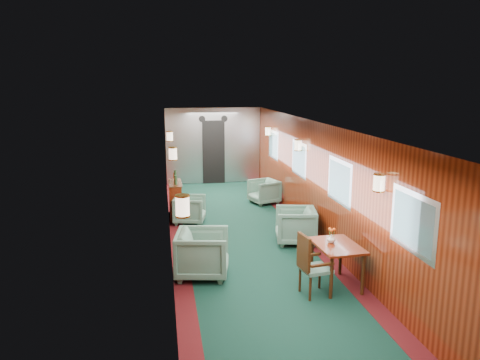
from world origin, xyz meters
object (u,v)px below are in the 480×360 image
at_px(dining_table, 337,251).
at_px(armchair_right_far, 264,192).
at_px(armchair_right_near, 296,226).
at_px(side_chair, 310,263).
at_px(armchair_left_near, 203,254).
at_px(credenza, 175,199).
at_px(armchair_left_far, 190,209).

xyz_separation_m(dining_table, armchair_right_far, (-0.02, 5.23, -0.26)).
bearing_deg(armchair_right_near, dining_table, 12.77).
xyz_separation_m(side_chair, armchair_left_near, (-1.54, 1.00, -0.14)).
relative_size(credenza, armchair_left_near, 1.31).
height_order(credenza, armchair_right_far, credenza).
bearing_deg(side_chair, armchair_left_near, 137.69).
relative_size(armchair_left_near, armchair_right_far, 1.23).
relative_size(armchair_left_far, armchair_right_far, 0.99).
bearing_deg(side_chair, dining_table, 17.14).
relative_size(armchair_left_near, armchair_left_far, 1.25).
bearing_deg(credenza, armchair_left_far, -58.49).
bearing_deg(side_chair, armchair_right_near, 69.69).
bearing_deg(armchair_right_near, side_chair, -0.02).
bearing_deg(armchair_right_near, armchair_right_far, -169.84).
xyz_separation_m(side_chair, armchair_right_near, (0.45, 2.33, -0.17)).
bearing_deg(armchair_left_near, armchair_right_far, -14.37).
relative_size(side_chair, armchair_left_far, 1.41).
xyz_separation_m(dining_table, credenza, (-2.39, 4.30, -0.14)).
bearing_deg(dining_table, armchair_right_far, 86.83).
bearing_deg(armchair_left_near, armchair_right_near, -46.21).
bearing_deg(armchair_left_far, armchair_right_near, -118.40).
bearing_deg(armchair_right_far, dining_table, -17.50).
bearing_deg(dining_table, armchair_left_near, 156.78).
distance_m(dining_table, credenza, 4.92).
xyz_separation_m(side_chair, credenza, (-1.87, 4.56, -0.09)).
height_order(armchair_left_far, armchair_right_near, armchair_right_near).
distance_m(armchair_left_far, armchair_right_near, 2.65).
relative_size(credenza, armchair_left_far, 1.63).
relative_size(armchair_left_far, armchair_right_near, 0.88).
bearing_deg(armchair_right_far, armchair_right_near, -18.54).
bearing_deg(armchair_left_near, dining_table, -99.81).
bearing_deg(dining_table, side_chair, -156.95).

